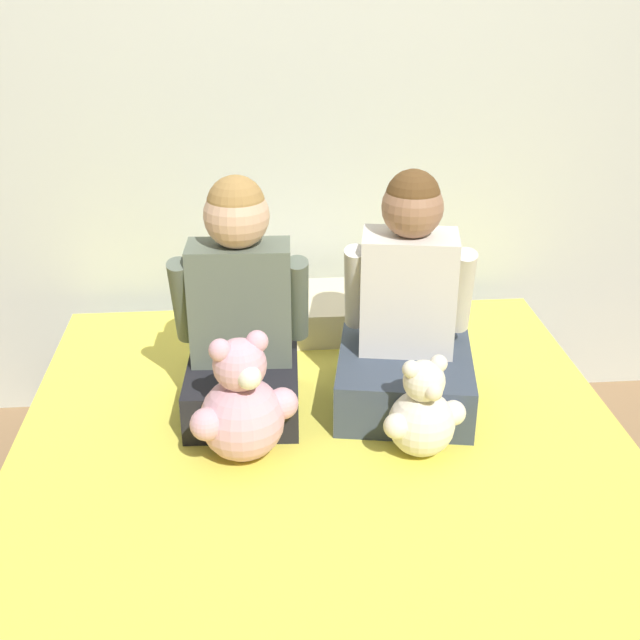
{
  "coord_description": "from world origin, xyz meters",
  "views": [
    {
      "loc": [
        -0.15,
        -1.54,
        1.55
      ],
      "look_at": [
        0.0,
        0.24,
        0.7
      ],
      "focal_mm": 45.0,
      "sensor_mm": 36.0,
      "label": 1
    }
  ],
  "objects_px": {
    "child_on_right": "(407,321)",
    "pillow_at_headboard": "(306,313)",
    "teddy_bear_held_by_left_child": "(242,407)",
    "bed": "(328,541)",
    "teddy_bear_held_by_right_child": "(422,414)",
    "child_on_left": "(241,317)"
  },
  "relations": [
    {
      "from": "child_on_right",
      "to": "teddy_bear_held_by_left_child",
      "type": "xyz_separation_m",
      "value": [
        -0.43,
        -0.24,
        -0.09
      ]
    },
    {
      "from": "bed",
      "to": "pillow_at_headboard",
      "type": "height_order",
      "value": "pillow_at_headboard"
    },
    {
      "from": "child_on_left",
      "to": "teddy_bear_held_by_left_child",
      "type": "xyz_separation_m",
      "value": [
        -0.0,
        -0.24,
        -0.12
      ]
    },
    {
      "from": "teddy_bear_held_by_left_child",
      "to": "pillow_at_headboard",
      "type": "relative_size",
      "value": 0.65
    },
    {
      "from": "child_on_right",
      "to": "pillow_at_headboard",
      "type": "height_order",
      "value": "child_on_right"
    },
    {
      "from": "child_on_right",
      "to": "teddy_bear_held_by_right_child",
      "type": "xyz_separation_m",
      "value": [
        -0.0,
        -0.26,
        -0.12
      ]
    },
    {
      "from": "teddy_bear_held_by_left_child",
      "to": "child_on_right",
      "type": "bearing_deg",
      "value": 5.43
    },
    {
      "from": "teddy_bear_held_by_right_child",
      "to": "teddy_bear_held_by_left_child",
      "type": "bearing_deg",
      "value": 159.28
    },
    {
      "from": "teddy_bear_held_by_right_child",
      "to": "pillow_at_headboard",
      "type": "height_order",
      "value": "teddy_bear_held_by_right_child"
    },
    {
      "from": "bed",
      "to": "child_on_left",
      "type": "xyz_separation_m",
      "value": [
        -0.2,
        0.32,
        0.47
      ]
    },
    {
      "from": "pillow_at_headboard",
      "to": "teddy_bear_held_by_left_child",
      "type": "bearing_deg",
      "value": -106.04
    },
    {
      "from": "bed",
      "to": "child_on_left",
      "type": "bearing_deg",
      "value": 121.44
    },
    {
      "from": "pillow_at_headboard",
      "to": "child_on_right",
      "type": "bearing_deg",
      "value": -62.46
    },
    {
      "from": "child_on_right",
      "to": "pillow_at_headboard",
      "type": "xyz_separation_m",
      "value": [
        -0.23,
        0.45,
        -0.17
      ]
    },
    {
      "from": "bed",
      "to": "teddy_bear_held_by_right_child",
      "type": "height_order",
      "value": "teddy_bear_held_by_right_child"
    },
    {
      "from": "child_on_right",
      "to": "teddy_bear_held_by_left_child",
      "type": "relative_size",
      "value": 1.94
    },
    {
      "from": "child_on_right",
      "to": "pillow_at_headboard",
      "type": "distance_m",
      "value": 0.54
    },
    {
      "from": "child_on_right",
      "to": "teddy_bear_held_by_left_child",
      "type": "height_order",
      "value": "child_on_right"
    },
    {
      "from": "bed",
      "to": "teddy_bear_held_by_left_child",
      "type": "relative_size",
      "value": 5.9
    },
    {
      "from": "bed",
      "to": "teddy_bear_held_by_right_child",
      "type": "bearing_deg",
      "value": 14.78
    },
    {
      "from": "child_on_right",
      "to": "teddy_bear_held_by_left_child",
      "type": "distance_m",
      "value": 0.5
    },
    {
      "from": "child_on_right",
      "to": "teddy_bear_held_by_right_child",
      "type": "bearing_deg",
      "value": -80.85
    }
  ]
}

